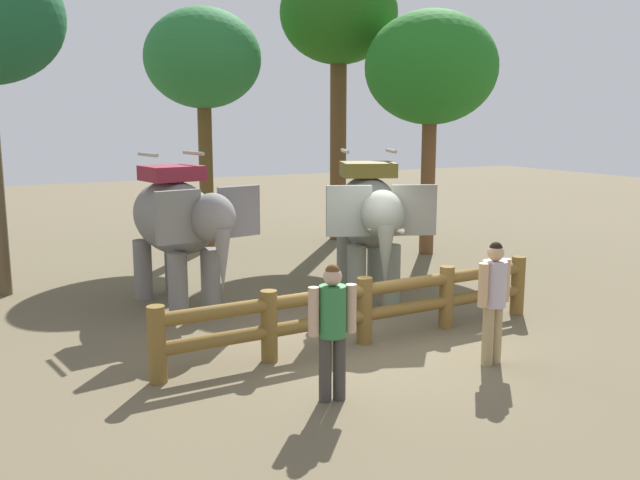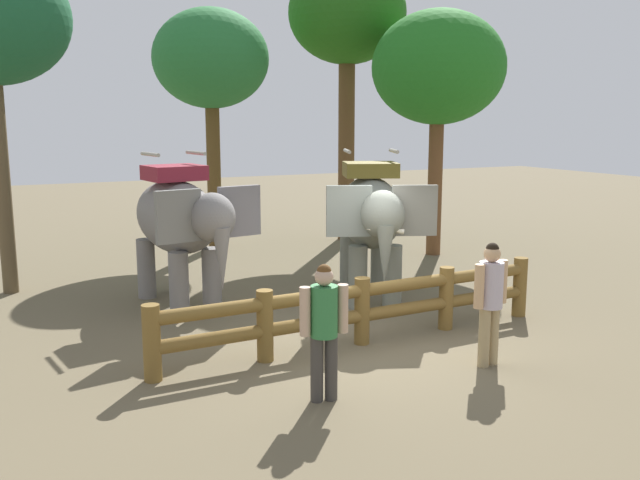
{
  "view_description": "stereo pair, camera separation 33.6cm",
  "coord_description": "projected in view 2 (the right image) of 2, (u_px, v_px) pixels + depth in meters",
  "views": [
    {
      "loc": [
        -5.33,
        -8.77,
        3.47
      ],
      "look_at": [
        0.0,
        1.53,
        1.4
      ],
      "focal_mm": 38.54,
      "sensor_mm": 36.0,
      "label": 1
    },
    {
      "loc": [
        -5.03,
        -8.92,
        3.47
      ],
      "look_at": [
        0.0,
        1.53,
        1.4
      ],
      "focal_mm": 38.54,
      "sensor_mm": 36.0,
      "label": 2
    }
  ],
  "objects": [
    {
      "name": "ground_plane",
      "position": [
        363.0,
        344.0,
        10.67
      ],
      "size": [
        60.0,
        60.0,
        0.0
      ],
      "primitive_type": "plane",
      "color": "brown"
    },
    {
      "name": "log_fence",
      "position": [
        362.0,
        306.0,
        10.6
      ],
      "size": [
        6.77,
        0.51,
        1.05
      ],
      "color": "brown",
      "rests_on": "ground"
    },
    {
      "name": "elephant_near_left",
      "position": [
        181.0,
        221.0,
        12.54
      ],
      "size": [
        1.96,
        3.39,
        2.86
      ],
      "color": "slate",
      "rests_on": "ground"
    },
    {
      "name": "elephant_center",
      "position": [
        371.0,
        217.0,
        13.02
      ],
      "size": [
        2.47,
        3.43,
        2.88
      ],
      "color": "gray",
      "rests_on": "ground"
    },
    {
      "name": "tourist_woman_in_black",
      "position": [
        324.0,
        323.0,
        8.38
      ],
      "size": [
        0.61,
        0.39,
        1.73
      ],
      "color": "#393532",
      "rests_on": "ground"
    },
    {
      "name": "tourist_man_in_blue",
      "position": [
        490.0,
        295.0,
        9.58
      ],
      "size": [
        0.62,
        0.4,
        1.77
      ],
      "color": "tan",
      "rests_on": "ground"
    },
    {
      "name": "tree_far_left",
      "position": [
        211.0,
        61.0,
        17.8
      ],
      "size": [
        3.02,
        3.02,
        6.27
      ],
      "color": "brown",
      "rests_on": "ground"
    },
    {
      "name": "tree_back_center",
      "position": [
        438.0,
        69.0,
        16.9
      ],
      "size": [
        3.29,
        3.29,
        6.09
      ],
      "color": "brown",
      "rests_on": "ground"
    },
    {
      "name": "tree_far_right",
      "position": [
        347.0,
        18.0,
        18.84
      ],
      "size": [
        3.25,
        3.25,
        7.68
      ],
      "color": "brown",
      "rests_on": "ground"
    }
  ]
}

